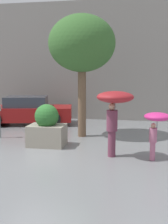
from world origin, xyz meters
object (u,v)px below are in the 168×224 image
planter_box (47,128)px  person_adult (114,104)px  person_child (156,122)px  street_tree (82,44)px  parked_car_near (27,111)px

planter_box → person_adult: size_ratio=0.73×
planter_box → person_child: planter_box is taller
person_adult → planter_box: bearing=-150.8°
person_adult → street_tree: 3.44m
parked_car_near → street_tree: bearing=-136.4°
planter_box → parked_car_near: size_ratio=0.31×
person_child → planter_box: bearing=162.3°
person_adult → person_child: 1.24m
person_adult → person_child: (1.15, -0.07, -0.45)m
planter_box → parked_car_near: bearing=120.4°
person_child → parked_car_near: size_ratio=0.30×
parked_car_near → planter_box: bearing=-161.5°
planter_box → street_tree: street_tree is taller
parked_car_near → street_tree: size_ratio=0.99×
person_child → street_tree: (-2.54, 2.58, 2.35)m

